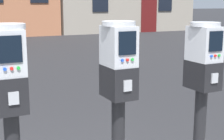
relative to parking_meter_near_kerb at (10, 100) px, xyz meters
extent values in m
cube|color=black|center=(0.00, 0.00, 0.04)|extent=(0.18, 0.24, 0.21)
cube|color=#A5A8AD|center=(0.00, -0.13, 0.04)|extent=(0.06, 0.01, 0.07)
cube|color=#B7BABF|center=(0.00, 0.00, 0.28)|extent=(0.18, 0.23, 0.26)
cube|color=black|center=(0.00, -0.12, 0.31)|extent=(0.12, 0.01, 0.14)
cylinder|color=blue|center=(-0.03, -0.12, 0.21)|extent=(0.02, 0.01, 0.02)
cylinder|color=red|center=(0.00, -0.12, 0.21)|extent=(0.02, 0.01, 0.02)
cylinder|color=green|center=(0.04, -0.12, 0.21)|extent=(0.02, 0.01, 0.02)
cylinder|color=#B7BABF|center=(0.00, 0.00, 0.42)|extent=(0.22, 0.22, 0.03)
cube|color=black|center=(0.69, 0.00, 0.04)|extent=(0.18, 0.24, 0.21)
cube|color=#A5A8AD|center=(0.69, -0.13, 0.04)|extent=(0.06, 0.01, 0.07)
cube|color=#B7BABF|center=(0.69, 0.00, 0.28)|extent=(0.18, 0.23, 0.26)
cube|color=black|center=(0.69, -0.12, 0.31)|extent=(0.12, 0.01, 0.14)
cylinder|color=blue|center=(0.66, -0.12, 0.20)|extent=(0.02, 0.01, 0.02)
cylinder|color=red|center=(0.69, -0.12, 0.20)|extent=(0.02, 0.01, 0.02)
cylinder|color=green|center=(0.73, -0.12, 0.20)|extent=(0.02, 0.01, 0.02)
cylinder|color=#B7BABF|center=(0.69, 0.00, 0.42)|extent=(0.22, 0.22, 0.03)
cube|color=black|center=(1.38, 0.00, 0.03)|extent=(0.18, 0.24, 0.21)
cube|color=#A5A8AD|center=(1.38, -0.13, 0.03)|extent=(0.06, 0.01, 0.07)
cube|color=#B7BABF|center=(1.38, 0.00, 0.26)|extent=(0.18, 0.23, 0.25)
cube|color=black|center=(1.38, -0.12, 0.29)|extent=(0.12, 0.01, 0.14)
cylinder|color=blue|center=(1.34, -0.12, 0.19)|extent=(0.02, 0.01, 0.02)
cylinder|color=red|center=(1.38, -0.12, 0.19)|extent=(0.02, 0.01, 0.02)
cylinder|color=green|center=(1.41, -0.12, 0.19)|extent=(0.02, 0.01, 0.02)
cylinder|color=#B7BABF|center=(1.38, 0.00, 0.40)|extent=(0.22, 0.22, 0.03)
cube|color=#591414|center=(9.87, 15.06, -0.06)|extent=(1.00, 0.07, 2.10)
camera|label=1|loc=(-0.24, -1.93, 0.55)|focal=54.27mm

